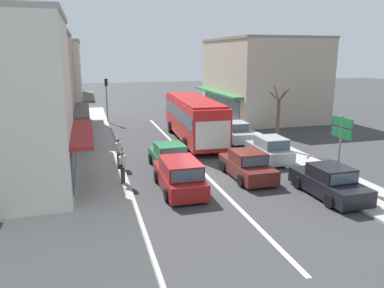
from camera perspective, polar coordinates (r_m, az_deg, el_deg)
ground_plane at (r=20.51m, az=2.15°, el=-4.81°), size 140.00×140.00×0.00m
lane_centre_line at (r=24.18m, az=-0.75°, el=-1.92°), size 0.20×28.00×0.01m
sidewalk_left at (r=25.35m, az=-16.99°, el=-1.64°), size 5.20×44.00×0.14m
kerb_right at (r=28.13m, az=10.47°, el=0.18°), size 2.80×44.00×0.12m
shopfront_mid_block at (r=27.00m, az=-24.72°, el=6.96°), size 7.66×8.10×7.88m
shopfront_far_end at (r=35.62m, az=-22.64°, el=8.24°), size 8.73×8.95×7.60m
building_right_far at (r=39.96m, az=10.43°, el=9.82°), size 9.84×12.55×8.02m
city_bus at (r=28.30m, az=0.24°, el=4.25°), size 3.14×10.97×3.23m
wagon_behind_bus_near at (r=18.10m, az=-1.92°, el=-4.85°), size 1.97×4.52×1.58m
sedan_adjacent_lane_lead at (r=21.57m, az=-3.41°, el=-2.06°), size 2.00×4.25×1.47m
sedan_behind_bus_mid at (r=20.20m, az=8.39°, el=-3.27°), size 1.91×4.20×1.47m
parked_sedan_kerb_front at (r=18.57m, az=20.16°, el=-5.50°), size 1.95×4.23×1.47m
parked_hatchback_kerb_second at (r=23.58m, az=11.72°, el=-0.85°), size 1.86×3.72×1.54m
parked_sedan_kerb_third at (r=28.65m, az=6.56°, el=1.80°), size 1.90×4.20×1.47m
traffic_light_downstreet at (r=36.74m, az=-12.90°, el=7.60°), size 0.32×0.24×4.20m
directional_road_sign at (r=19.39m, az=21.80°, el=1.41°), size 0.10×1.40×3.60m
street_tree_right at (r=26.36m, az=12.96°, el=3.61°), size 1.48×1.67×4.32m
pedestrian_with_handbag_near at (r=18.95m, az=-10.58°, el=-3.21°), size 0.45×0.64×1.63m
pedestrian_browsing_midblock at (r=21.90m, az=-11.13°, el=-0.96°), size 0.44×0.64×1.63m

